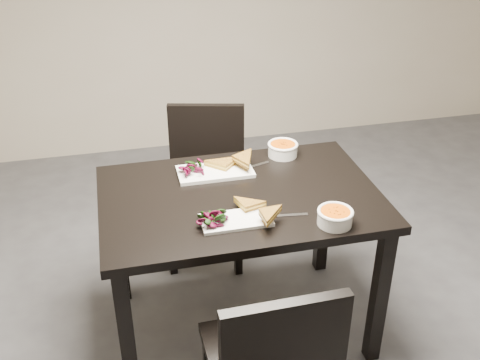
{
  "coord_description": "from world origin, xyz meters",
  "views": [
    {
      "loc": [
        -0.88,
        -1.64,
        2.01
      ],
      "look_at": [
        -0.39,
        0.4,
        0.82
      ],
      "focal_mm": 42.58,
      "sensor_mm": 36.0,
      "label": 1
    }
  ],
  "objects_px": {
    "table": "(240,213)",
    "plate_far": "(215,172)",
    "plate_near": "(236,220)",
    "soup_bowl_near": "(335,216)",
    "chair_far": "(206,174)",
    "soup_bowl_far": "(283,148)"
  },
  "relations": [
    {
      "from": "table",
      "to": "plate_far",
      "type": "height_order",
      "value": "plate_far"
    },
    {
      "from": "plate_near",
      "to": "soup_bowl_near",
      "type": "distance_m",
      "value": 0.39
    },
    {
      "from": "chair_far",
      "to": "soup_bowl_far",
      "type": "bearing_deg",
      "value": -36.38
    },
    {
      "from": "soup_bowl_far",
      "to": "plate_far",
      "type": "bearing_deg",
      "value": -164.04
    },
    {
      "from": "chair_far",
      "to": "plate_far",
      "type": "relative_size",
      "value": 2.48
    },
    {
      "from": "plate_near",
      "to": "soup_bowl_far",
      "type": "relative_size",
      "value": 1.91
    },
    {
      "from": "plate_near",
      "to": "plate_far",
      "type": "height_order",
      "value": "plate_far"
    },
    {
      "from": "plate_far",
      "to": "soup_bowl_near",
      "type": "bearing_deg",
      "value": -53.9
    },
    {
      "from": "soup_bowl_near",
      "to": "plate_near",
      "type": "bearing_deg",
      "value": 164.23
    },
    {
      "from": "chair_far",
      "to": "soup_bowl_near",
      "type": "relative_size",
      "value": 5.92
    },
    {
      "from": "table",
      "to": "plate_near",
      "type": "distance_m",
      "value": 0.24
    },
    {
      "from": "plate_far",
      "to": "soup_bowl_far",
      "type": "distance_m",
      "value": 0.37
    },
    {
      "from": "table",
      "to": "plate_near",
      "type": "height_order",
      "value": "plate_near"
    },
    {
      "from": "plate_near",
      "to": "soup_bowl_far",
      "type": "bearing_deg",
      "value": 55.63
    },
    {
      "from": "table",
      "to": "soup_bowl_near",
      "type": "bearing_deg",
      "value": -44.97
    },
    {
      "from": "chair_far",
      "to": "soup_bowl_far",
      "type": "xyz_separation_m",
      "value": [
        0.32,
        -0.38,
        0.3
      ]
    },
    {
      "from": "table",
      "to": "soup_bowl_near",
      "type": "distance_m",
      "value": 0.46
    },
    {
      "from": "table",
      "to": "soup_bowl_near",
      "type": "xyz_separation_m",
      "value": [
        0.31,
        -0.31,
        0.14
      ]
    },
    {
      "from": "chair_far",
      "to": "plate_far",
      "type": "xyz_separation_m",
      "value": [
        -0.04,
        -0.48,
        0.27
      ]
    },
    {
      "from": "plate_far",
      "to": "soup_bowl_far",
      "type": "relative_size",
      "value": 2.32
    },
    {
      "from": "table",
      "to": "soup_bowl_far",
      "type": "xyz_separation_m",
      "value": [
        0.29,
        0.31,
        0.14
      ]
    },
    {
      "from": "table",
      "to": "soup_bowl_far",
      "type": "bearing_deg",
      "value": 47.22
    }
  ]
}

